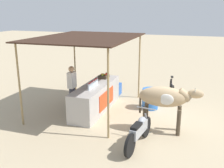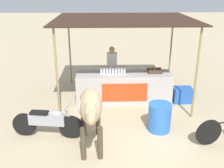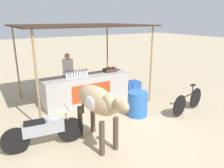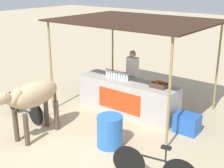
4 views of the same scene
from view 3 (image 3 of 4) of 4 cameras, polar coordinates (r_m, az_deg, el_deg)
name	(u,v)px [view 3 (image 3 of 4)]	position (r m, az deg, el deg)	size (l,w,h in m)	color
ground_plane	(123,127)	(6.05, 2.77, -11.13)	(60.00, 60.00, 0.00)	tan
stall_counter	(87,89)	(7.62, -6.65, -1.29)	(3.00, 0.82, 0.96)	#B2ADA8
stall_awning	(81,28)	(7.53, -8.22, 14.30)	(4.20, 3.20, 2.63)	#382319
water_bottle_row	(77,74)	(7.28, -9.12, 2.62)	(0.79, 0.07, 0.25)	silver
fruit_crate	(110,70)	(7.97, -0.57, 3.73)	(0.44, 0.32, 0.18)	#3F3326
vendor_behind_counter	(68,75)	(8.06, -11.35, 2.22)	(0.34, 0.22, 1.65)	#383842
cooler_box	(132,87)	(8.57, 5.23, -0.89)	(0.60, 0.44, 0.48)	blue
water_barrel	(137,104)	(6.60, 6.67, -5.17)	(0.59, 0.59, 0.75)	blue
cow	(98,102)	(4.88, -3.74, -4.82)	(0.60, 1.83, 1.44)	tan
motorcycle_parked	(45,130)	(5.22, -17.16, -11.40)	(1.79, 0.55, 0.90)	black
bicycle_leaning	(188,101)	(7.24, 19.26, -4.25)	(1.64, 0.36, 0.85)	black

